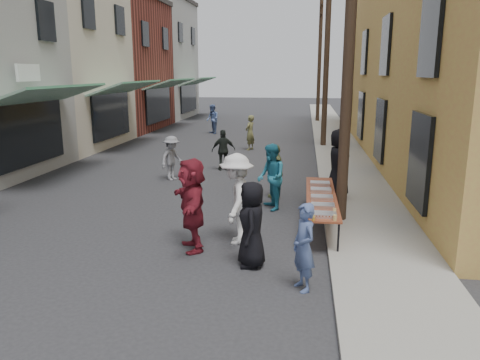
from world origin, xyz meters
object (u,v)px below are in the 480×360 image
(utility_pole_far, at_px, (320,59))
(utility_pole_mid, at_px, (327,53))
(serving_table, at_px, (321,197))
(guest_front_c, at_px, (271,177))
(utility_pole_near, at_px, (350,32))
(guest_front_a, at_px, (252,224))
(server, at_px, (339,163))
(catering_tray_sausage, at_px, (324,215))

(utility_pole_far, bearing_deg, utility_pole_mid, -90.00)
(serving_table, height_order, guest_front_c, guest_front_c)
(utility_pole_near, distance_m, utility_pole_far, 24.00)
(serving_table, bearing_deg, guest_front_a, -118.08)
(utility_pole_near, relative_size, guest_front_a, 5.44)
(server, bearing_deg, serving_table, 165.55)
(utility_pole_mid, height_order, guest_front_a, utility_pole_mid)
(catering_tray_sausage, height_order, server, server)
(catering_tray_sausage, bearing_deg, utility_pole_near, 75.81)
(utility_pole_near, bearing_deg, serving_table, -146.80)
(utility_pole_mid, bearing_deg, utility_pole_near, -90.00)
(server, bearing_deg, utility_pole_far, -1.50)
(utility_pole_mid, relative_size, guest_front_a, 5.44)
(serving_table, height_order, catering_tray_sausage, catering_tray_sausage)
(guest_front_a, distance_m, server, 5.37)
(serving_table, height_order, server, server)
(guest_front_a, bearing_deg, utility_pole_mid, 166.17)
(utility_pole_mid, xyz_separation_m, guest_front_c, (-1.79, -11.10, -3.61))
(guest_front_a, bearing_deg, server, 152.27)
(serving_table, bearing_deg, server, 77.19)
(utility_pole_far, height_order, catering_tray_sausage, utility_pole_far)
(utility_pole_near, distance_m, server, 4.01)
(utility_pole_near, relative_size, utility_pole_mid, 1.00)
(catering_tray_sausage, bearing_deg, utility_pole_far, 88.90)
(utility_pole_near, height_order, server, utility_pole_near)
(utility_pole_near, height_order, guest_front_a, utility_pole_near)
(guest_front_a, relative_size, server, 0.84)
(guest_front_c, bearing_deg, utility_pole_mid, 151.26)
(utility_pole_mid, relative_size, catering_tray_sausage, 18.00)
(guest_front_c, bearing_deg, guest_front_a, -20.89)
(utility_pole_mid, distance_m, catering_tray_sausage, 14.47)
(utility_pole_mid, bearing_deg, server, -89.71)
(utility_pole_mid, xyz_separation_m, guest_front_a, (-1.88, -14.91, -3.67))
(utility_pole_far, relative_size, guest_front_a, 5.44)
(guest_front_c, bearing_deg, serving_table, 26.89)
(utility_pole_near, xyz_separation_m, serving_table, (-0.50, -0.33, -3.79))
(serving_table, height_order, guest_front_a, guest_front_a)
(serving_table, xyz_separation_m, catering_tray_sausage, (-0.00, -1.65, 0.08))
(utility_pole_far, bearing_deg, guest_front_c, -94.43)
(utility_pole_far, relative_size, server, 4.58)
(serving_table, xyz_separation_m, guest_front_a, (-1.38, -2.58, 0.11))
(guest_front_c, bearing_deg, utility_pole_far, 155.99)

